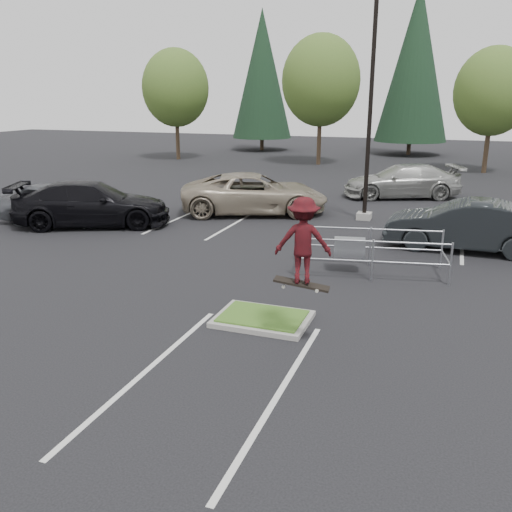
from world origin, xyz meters
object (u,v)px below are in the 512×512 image
(light_pole, at_px, (370,111))
(conif_b, at_px, (415,64))
(decid_a, at_px, (176,90))
(conif_a, at_px, (262,75))
(car_r_charc, at_px, (464,225))
(decid_b, at_px, (321,84))
(car_far_silver, at_px, (404,181))
(cart_corral, at_px, (355,247))
(car_l_tan, at_px, (252,194))
(skateboarder, at_px, (303,241))
(decid_c, at_px, (493,94))
(car_l_black, at_px, (89,204))
(car_l_grey, at_px, (59,202))

(light_pole, relative_size, conif_b, 0.70)
(decid_a, height_order, conif_a, conif_a)
(light_pole, relative_size, decid_a, 1.14)
(decid_a, xyz_separation_m, car_r_charc, (22.51, -21.74, -4.71))
(decid_b, height_order, car_far_silver, decid_b)
(cart_corral, distance_m, car_l_tan, 9.14)
(skateboarder, distance_m, car_r_charc, 9.97)
(decid_c, distance_m, car_l_black, 28.21)
(conif_b, bearing_deg, decid_a, -149.83)
(car_l_black, bearing_deg, cart_corral, -126.52)
(decid_a, bearing_deg, car_l_tan, -53.91)
(decid_b, xyz_separation_m, car_l_black, (-3.99, -23.53, -5.13))
(car_l_tan, bearing_deg, decid_c, -50.58)
(decid_c, bearing_deg, conif_a, 153.04)
(car_l_grey, xyz_separation_m, car_far_silver, (13.09, 11.00, 0.00))
(car_r_charc, bearing_deg, conif_b, -171.30)
(decid_c, distance_m, conif_b, 12.51)
(car_l_black, bearing_deg, skateboarder, -149.66)
(car_l_grey, bearing_deg, car_l_black, -101.50)
(car_l_tan, height_order, car_l_black, car_l_tan)
(car_r_charc, bearing_deg, car_far_silver, -162.58)
(decid_b, xyz_separation_m, decid_c, (12.00, -0.70, -0.79))
(decid_a, bearing_deg, cart_corral, -52.80)
(light_pole, xyz_separation_m, cart_corral, (0.87, -7.50, -3.78))
(decid_b, xyz_separation_m, cart_corral, (7.38, -26.03, -5.26))
(skateboarder, relative_size, car_far_silver, 0.32)
(cart_corral, relative_size, car_l_black, 0.73)
(skateboarder, relative_size, car_l_tan, 0.29)
(conif_a, bearing_deg, car_l_tan, -71.57)
(decid_b, relative_size, decid_c, 1.15)
(decid_c, bearing_deg, decid_b, 176.66)
(car_l_tan, xyz_separation_m, car_r_charc, (9.00, -3.20, -0.04))
(conif_b, height_order, car_l_grey, conif_b)
(car_l_black, xyz_separation_m, car_l_grey, (-1.50, 0.00, -0.05))
(skateboarder, bearing_deg, car_r_charc, -122.55)
(car_l_tan, height_order, car_far_silver, car_l_tan)
(conif_a, xyz_separation_m, car_l_black, (4.00, -33.00, -6.19))
(decid_a, distance_m, decid_c, 24.00)
(conif_b, bearing_deg, cart_corral, -87.82)
(decid_b, distance_m, cart_corral, 27.57)
(conif_a, bearing_deg, car_l_black, -83.09)
(car_l_black, bearing_deg, car_r_charc, -109.01)
(decid_c, xyz_separation_m, car_l_black, (-15.99, -22.83, -4.34))
(car_l_black, bearing_deg, car_far_silver, -70.63)
(decid_c, relative_size, car_l_tan, 1.27)
(decid_b, distance_m, car_l_grey, 24.71)
(decid_c, relative_size, car_far_silver, 1.40)
(conif_b, bearing_deg, light_pole, -88.99)
(skateboarder, distance_m, car_l_grey, 15.08)
(decid_b, relative_size, conif_b, 0.66)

